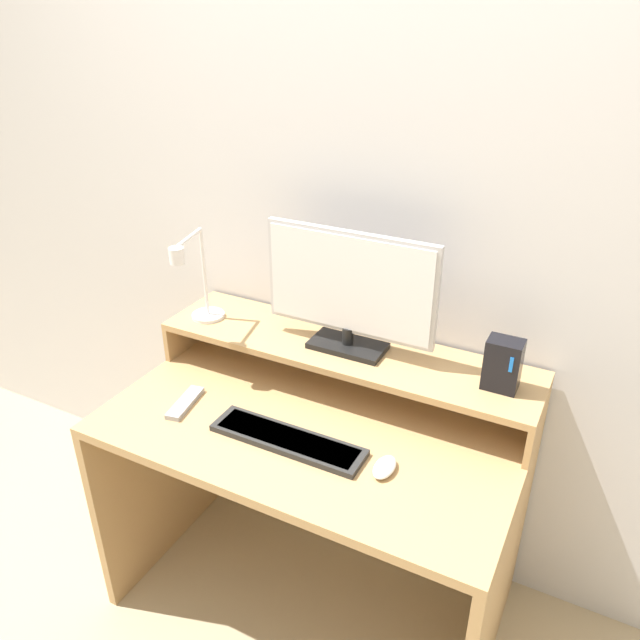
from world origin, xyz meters
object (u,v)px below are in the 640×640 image
router_dock (503,364)px  keyboard (288,440)px  remote_control (185,403)px  monitor (349,290)px  desk_lamp (197,286)px  mouse (385,467)px

router_dock → keyboard: 0.64m
router_dock → remote_control: router_dock is taller
monitor → remote_control: monitor is taller
desk_lamp → keyboard: size_ratio=0.71×
desk_lamp → monitor: bearing=10.1°
keyboard → remote_control: (-0.37, 0.01, -0.00)m
router_dock → keyboard: (-0.50, -0.33, -0.21)m
desk_lamp → router_dock: desk_lamp is taller
monitor → remote_control: size_ratio=3.09×
monitor → mouse: 0.53m
remote_control → mouse: bearing=0.2°
router_dock → keyboard: router_dock is taller
keyboard → remote_control: keyboard is taller
router_dock → remote_control: bearing=-159.9°
mouse → monitor: bearing=129.1°
router_dock → keyboard: bearing=-146.5°
desk_lamp → keyboard: (0.48, -0.25, -0.28)m
monitor → mouse: size_ratio=5.48×
monitor → router_dock: 0.49m
monitor → mouse: bearing=-50.9°
desk_lamp → mouse: desk_lamp is taller
mouse → remote_control: mouse is taller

